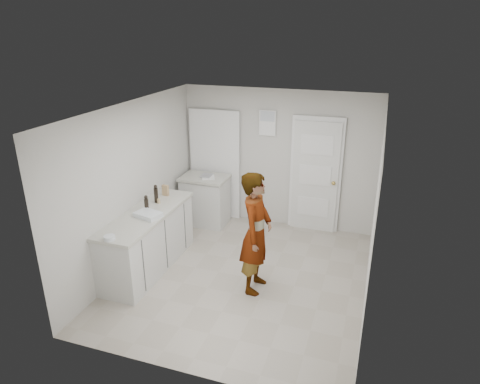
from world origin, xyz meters
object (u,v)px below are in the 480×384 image
(person, at_px, (256,233))
(baking_dish, at_px, (148,215))
(spice_jar, at_px, (159,201))
(egg_bowl, at_px, (109,238))
(cake_mix_box, at_px, (165,190))
(oil_cruet_b, at_px, (156,194))
(oil_cruet_a, at_px, (146,204))

(person, height_order, baking_dish, person)
(spice_jar, bearing_deg, person, -12.92)
(person, height_order, egg_bowl, person)
(cake_mix_box, bearing_deg, baking_dish, -72.18)
(cake_mix_box, relative_size, oil_cruet_b, 0.61)
(oil_cruet_b, xyz_separation_m, egg_bowl, (0.04, -1.31, -0.11))
(person, relative_size, egg_bowl, 11.96)
(oil_cruet_a, distance_m, oil_cruet_b, 0.35)
(spice_jar, xyz_separation_m, baking_dish, (0.09, -0.49, -0.01))
(oil_cruet_a, height_order, egg_bowl, oil_cruet_a)
(spice_jar, xyz_separation_m, egg_bowl, (-0.02, -1.28, -0.01))
(baking_dish, relative_size, egg_bowl, 2.87)
(oil_cruet_b, bearing_deg, oil_cruet_a, -85.14)
(spice_jar, xyz_separation_m, oil_cruet_a, (-0.03, -0.32, 0.08))
(person, xyz_separation_m, oil_cruet_b, (-1.75, 0.42, 0.19))
(egg_bowl, bearing_deg, cake_mix_box, 91.32)
(baking_dish, bearing_deg, spice_jar, 100.77)
(person, distance_m, oil_cruet_a, 1.73)
(person, distance_m, cake_mix_box, 1.89)
(cake_mix_box, xyz_separation_m, baking_dish, (0.15, -0.82, -0.06))
(spice_jar, relative_size, oil_cruet_a, 0.29)
(oil_cruet_a, xyz_separation_m, baking_dish, (0.12, -0.17, -0.09))
(cake_mix_box, xyz_separation_m, egg_bowl, (0.04, -1.61, -0.06))
(egg_bowl, bearing_deg, baking_dish, 82.06)
(oil_cruet_b, relative_size, egg_bowl, 1.99)
(spice_jar, bearing_deg, egg_bowl, -90.78)
(baking_dish, distance_m, egg_bowl, 0.80)
(spice_jar, bearing_deg, baking_dish, -79.23)
(person, bearing_deg, spice_jar, 77.28)
(cake_mix_box, height_order, egg_bowl, cake_mix_box)
(person, xyz_separation_m, spice_jar, (-1.69, 0.39, 0.09))
(oil_cruet_a, relative_size, oil_cruet_b, 0.87)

